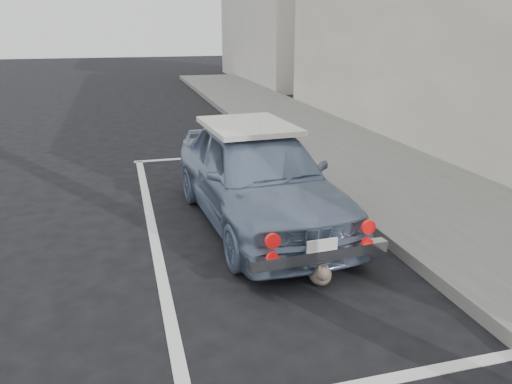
{
  "coord_description": "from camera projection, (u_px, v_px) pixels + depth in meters",
  "views": [
    {
      "loc": [
        -1.18,
        -3.27,
        2.58
      ],
      "look_at": [
        0.25,
        1.95,
        0.75
      ],
      "focal_mm": 35.0,
      "sensor_mm": 36.0,
      "label": 1
    }
  ],
  "objects": [
    {
      "name": "pline_rear",
      "position": [
        374.0,
        382.0,
        3.78
      ],
      "size": [
        3.0,
        0.12,
        0.01
      ],
      "primitive_type": "cube",
      "color": "silver",
      "rests_on": "ground"
    },
    {
      "name": "sidewalk",
      "position": [
        466.0,
        220.0,
        6.71
      ],
      "size": [
        2.8,
        40.0,
        0.15
      ],
      "primitive_type": "cube",
      "color": "#60605C",
      "rests_on": "ground"
    },
    {
      "name": "retro_coupe",
      "position": [
        257.0,
        175.0,
        6.63
      ],
      "size": [
        1.83,
        4.03,
        1.34
      ],
      "rotation": [
        0.0,
        0.0,
        0.06
      ],
      "color": "slate",
      "rests_on": "ground"
    },
    {
      "name": "pline_front",
      "position": [
        209.0,
        157.0,
        10.17
      ],
      "size": [
        3.0,
        0.12,
        0.01
      ],
      "primitive_type": "cube",
      "color": "silver",
      "rests_on": "ground"
    },
    {
      "name": "pline_side",
      "position": [
        152.0,
        228.0,
        6.62
      ],
      "size": [
        0.12,
        7.0,
        0.01
      ],
      "primitive_type": "cube",
      "color": "silver",
      "rests_on": "ground"
    },
    {
      "name": "cat",
      "position": [
        320.0,
        272.0,
        5.18
      ],
      "size": [
        0.31,
        0.53,
        0.29
      ],
      "rotation": [
        0.0,
        0.0,
        -0.2
      ],
      "color": "#79695C",
      "rests_on": "ground"
    },
    {
      "name": "ground",
      "position": [
        290.0,
        354.0,
        4.11
      ],
      "size": [
        80.0,
        80.0,
        0.0
      ],
      "primitive_type": "plane",
      "color": "black",
      "rests_on": "ground"
    }
  ]
}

